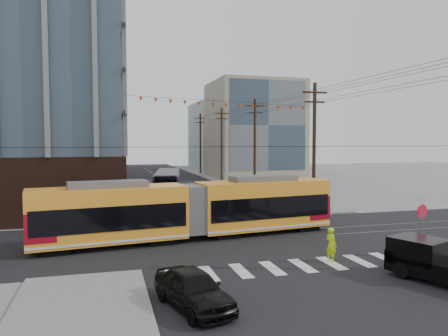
{
  "coord_description": "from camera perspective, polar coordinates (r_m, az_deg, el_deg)",
  "views": [
    {
      "loc": [
        -8.59,
        -22.43,
        6.23
      ],
      "look_at": [
        0.43,
        10.33,
        4.04
      ],
      "focal_mm": 35.0,
      "sensor_mm": 36.0,
      "label": 1
    }
  ],
  "objects": [
    {
      "name": "city_bus",
      "position": [
        45.17,
        -7.38,
        -2.28
      ],
      "size": [
        4.25,
        11.23,
        3.11
      ],
      "primitive_type": null,
      "rotation": [
        0.0,
        0.0,
        -0.17
      ],
      "color": "#2E204B",
      "rests_on": "ground"
    },
    {
      "name": "bg_bldg_ne_far",
      "position": [
        94.26,
        0.99,
        4.16
      ],
      "size": [
        16.0,
        16.0,
        14.0
      ],
      "primitive_type": "cube",
      "color": "#8C99A5",
      "rests_on": "ground"
    },
    {
      "name": "ground",
      "position": [
        24.81,
        5.47,
        -10.87
      ],
      "size": [
        160.0,
        160.0,
        0.0
      ],
      "primitive_type": "plane",
      "color": "slate"
    },
    {
      "name": "parked_car_grey",
      "position": [
        44.66,
        -11.07,
        -3.55
      ],
      "size": [
        2.2,
        4.73,
        1.31
      ],
      "primitive_type": "imported",
      "rotation": [
        0.0,
        0.0,
        3.14
      ],
      "color": "slate",
      "rests_on": "ground"
    },
    {
      "name": "bg_bldg_nw_near",
      "position": [
        74.96,
        -21.93,
        5.54
      ],
      "size": [
        18.0,
        16.0,
        18.0
      ],
      "primitive_type": "cube",
      "color": "#8C99A5",
      "rests_on": "ground"
    },
    {
      "name": "streetcar",
      "position": [
        27.55,
        -4.25,
        -5.48
      ],
      "size": [
        19.32,
        5.22,
        3.69
      ],
      "primitive_type": null,
      "rotation": [
        0.0,
        0.0,
        0.13
      ],
      "color": "#FF9E26",
      "rests_on": "ground"
    },
    {
      "name": "black_sedan",
      "position": [
        16.77,
        -4.04,
        -15.46
      ],
      "size": [
        2.8,
        4.58,
        1.46
      ],
      "primitive_type": "imported",
      "rotation": [
        0.0,
        0.0,
        0.27
      ],
      "color": "black",
      "rests_on": "ground"
    },
    {
      "name": "parked_car_white",
      "position": [
        39.14,
        -10.97,
        -4.55
      ],
      "size": [
        2.7,
        4.85,
        1.33
      ],
      "primitive_type": "imported",
      "rotation": [
        0.0,
        0.0,
        2.95
      ],
      "color": "silver",
      "rests_on": "ground"
    },
    {
      "name": "pedestrian",
      "position": [
        23.24,
        13.82,
        -9.71
      ],
      "size": [
        0.6,
        0.75,
        1.78
      ],
      "primitive_type": "imported",
      "rotation": [
        0.0,
        0.0,
        1.88
      ],
      "color": "#C7FA11",
      "rests_on": "ground"
    },
    {
      "name": "stop_sign",
      "position": [
        25.79,
        24.39,
        -7.62
      ],
      "size": [
        0.95,
        0.95,
        2.64
      ],
      "primitive_type": null,
      "rotation": [
        0.0,
        0.0,
        0.21
      ],
      "color": "red",
      "rests_on": "ground"
    },
    {
      "name": "bg_bldg_nw_far",
      "position": [
        94.66,
        -18.76,
        5.78
      ],
      "size": [
        16.0,
        18.0,
        20.0
      ],
      "primitive_type": "cube",
      "color": "gray",
      "rests_on": "ground"
    },
    {
      "name": "bg_bldg_ne_near",
      "position": [
        74.62,
        3.86,
        5.04
      ],
      "size": [
        14.0,
        14.0,
        16.0
      ],
      "primitive_type": "cube",
      "color": "gray",
      "rests_on": "ground"
    },
    {
      "name": "utility_pole_far",
      "position": [
        80.27,
        -3.11,
        3.16
      ],
      "size": [
        0.3,
        0.3,
        11.0
      ],
      "primitive_type": "cylinder",
      "color": "black",
      "rests_on": "ground"
    },
    {
      "name": "jersey_barrier",
      "position": [
        37.95,
        11.28,
        -5.26
      ],
      "size": [
        2.26,
        3.76,
        0.75
      ],
      "primitive_type": "cube",
      "rotation": [
        0.0,
        0.0,
        0.41
      ],
      "color": "slate",
      "rests_on": "ground"
    },
    {
      "name": "parked_car_silver",
      "position": [
        34.88,
        -10.24,
        -5.38
      ],
      "size": [
        2.11,
        4.79,
        1.53
      ],
      "primitive_type": "imported",
      "rotation": [
        0.0,
        0.0,
        3.03
      ],
      "color": "gray",
      "rests_on": "ground"
    }
  ]
}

